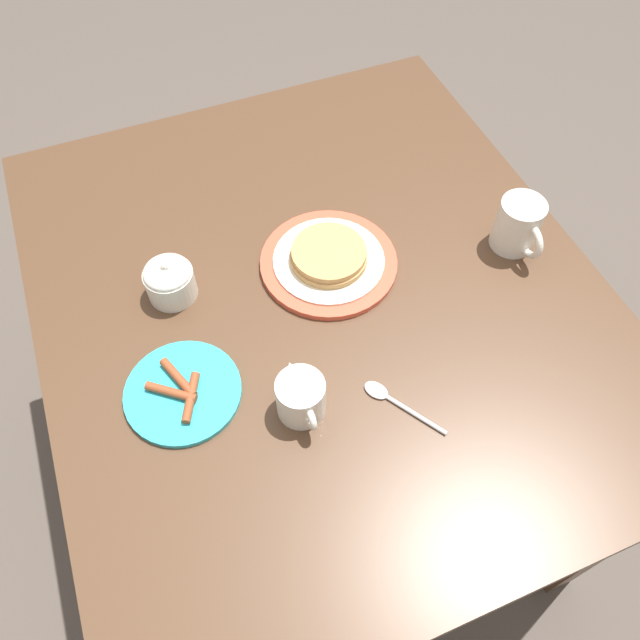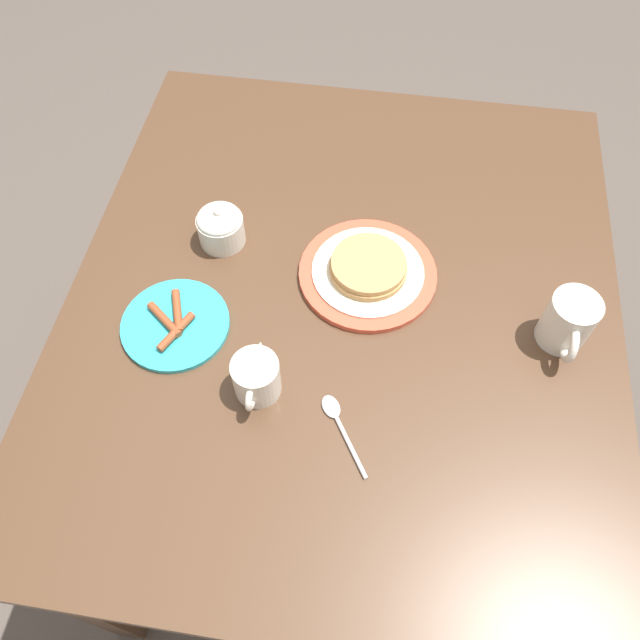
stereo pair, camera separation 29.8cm
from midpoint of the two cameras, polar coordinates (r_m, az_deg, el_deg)
The scene contains 8 objects.
ground_plane at distance 1.77m, azimuth 6.19°, elevation -12.61°, with size 8.00×8.00×0.00m, color #51473F.
dining_table at distance 1.20m, azimuth 8.97°, elevation -2.24°, with size 1.12×0.96×0.77m.
pancake_plate at distance 1.10m, azimuth 12.07°, elevation 3.57°, with size 0.25×0.25×0.04m.
side_plate_bacon at distance 1.03m, azimuth -5.57°, elevation -1.41°, with size 0.18×0.18×0.02m.
coffee_mug at distance 1.12m, azimuth 29.21°, elevation -1.13°, with size 0.11×0.08×0.10m.
creamer_pitcher at distance 0.94m, azimuth 2.85°, elevation -6.44°, with size 0.11×0.07×0.08m.
sugar_bowl at distance 1.11m, azimuth -1.83°, elevation 7.83°, with size 0.08×0.08×0.08m.
spoon at distance 0.97m, azimuth 10.49°, elevation -10.40°, with size 0.13×0.09×0.01m.
Camera 2 is at (0.62, 0.05, 1.67)m, focal length 35.00 mm.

